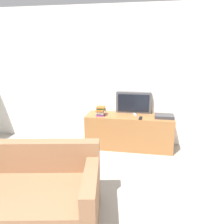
{
  "coord_description": "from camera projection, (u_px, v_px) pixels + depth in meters",
  "views": [
    {
      "loc": [
        0.61,
        -1.15,
        1.76
      ],
      "look_at": [
        0.0,
        2.41,
        0.77
      ],
      "focal_mm": 35.0,
      "sensor_mm": 36.0,
      "label": 1
    }
  ],
  "objects": [
    {
      "name": "wall_back",
      "position": [
        117.0,
        77.0,
        4.19
      ],
      "size": [
        9.0,
        0.06,
        2.6
      ],
      "color": "white",
      "rests_on": "ground_plane"
    },
    {
      "name": "remote_secondary",
      "position": [
        140.0,
        118.0,
        3.85
      ],
      "size": [
        0.06,
        0.15,
        0.02
      ],
      "rotation": [
        0.0,
        0.0,
        -0.07
      ],
      "color": "black",
      "rests_on": "tv_stand"
    },
    {
      "name": "book_stack",
      "position": [
        101.0,
        111.0,
        4.05
      ],
      "size": [
        0.17,
        0.23,
        0.16
      ],
      "color": "#7A3884",
      "rests_on": "tv_stand"
    },
    {
      "name": "remote_on_stand",
      "position": [
        135.0,
        115.0,
        4.07
      ],
      "size": [
        0.08,
        0.15,
        0.02
      ],
      "rotation": [
        0.0,
        0.0,
        0.26
      ],
      "color": "#B7B7B7",
      "rests_on": "tv_stand"
    },
    {
      "name": "couch",
      "position": [
        16.0,
        198.0,
        2.32
      ],
      "size": [
        1.9,
        1.21,
        0.78
      ],
      "rotation": [
        0.0,
        0.0,
        0.18
      ],
      "color": "#8C6042",
      "rests_on": "ground_plane"
    },
    {
      "name": "tv_stand",
      "position": [
        129.0,
        132.0,
        4.12
      ],
      "size": [
        1.61,
        0.5,
        0.63
      ],
      "color": "#9E6638",
      "rests_on": "ground_plane"
    },
    {
      "name": "set_top_box",
      "position": [
        164.0,
        116.0,
        3.91
      ],
      "size": [
        0.34,
        0.25,
        0.05
      ],
      "color": "#333338",
      "rests_on": "tv_stand"
    },
    {
      "name": "television",
      "position": [
        134.0,
        103.0,
        4.17
      ],
      "size": [
        0.67,
        0.09,
        0.41
      ],
      "color": "#4C4C51",
      "rests_on": "tv_stand"
    }
  ]
}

